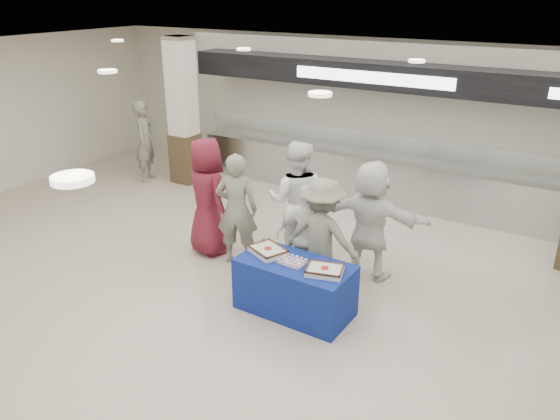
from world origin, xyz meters
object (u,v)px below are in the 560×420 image
Objects in this scene: sheet_cake_left at (268,250)px; civilian_maroon at (207,197)px; display_table at (295,287)px; soldier_a at (237,209)px; cupcake_tray at (292,261)px; chef_tall at (297,201)px; sheet_cake_right at (325,270)px; civilian_white at (371,220)px; soldier_bg at (146,141)px; soldier_b at (322,237)px; chef_short at (308,237)px.

sheet_cake_left is 1.88m from civilian_maroon.
soldier_a is (-1.52, 0.81, 0.54)m from display_table.
cupcake_tray is 0.19× the size of chef_tall.
sheet_cake_right is 2.17m from soldier_a.
civilian_maroon is 0.63m from soldier_a.
display_table is 0.84× the size of civilian_white.
display_table is 0.85× the size of soldier_bg.
display_table is at bearing 99.90° from chef_tall.
sheet_cake_left is at bearing 177.92° from civilian_maroon.
chef_tall is (-0.35, 1.40, 0.19)m from sheet_cake_left.
sheet_cake_left is 0.34× the size of soldier_b.
soldier_a is at bearing -161.06° from civilian_maroon.
cupcake_tray is (-0.49, 0.02, -0.02)m from sheet_cake_right.
soldier_b is 0.94× the size of civilian_white.
sheet_cake_left is at bearing 84.77° from chef_tall.
soldier_b reaches higher than chef_short.
chef_short is (-0.65, 0.75, 0.00)m from sheet_cake_right.
display_table is 0.79× the size of chef_tall.
civilian_white is (-0.01, 1.53, 0.13)m from sheet_cake_right.
display_table is at bearing -5.50° from sheet_cake_left.
cupcake_tray is 0.24× the size of chef_short.
civilian_white is at bearing -118.39° from soldier_b.
soldier_a is at bearing 22.49° from chef_tall.
soldier_bg reaches higher than sheet_cake_left.
soldier_bg is at bearing 149.87° from sheet_cake_left.
display_table is at bearing 42.38° from cupcake_tray.
civilian_maroon is at bearing 154.12° from sheet_cake_left.
soldier_bg is (-5.45, 2.34, 0.12)m from chef_short.
sheet_cake_left is 0.92m from sheet_cake_right.
sheet_cake_right is at bearing -2.74° from cupcake_tray.
sheet_cake_right is 0.99m from chef_short.
soldier_a reaches higher than chef_short.
cupcake_tray is 0.19× the size of civilian_maroon.
sheet_cake_left is at bearing 56.26° from civilian_white.
chef_short is (-0.18, 0.70, 0.42)m from display_table.
sheet_cake_right is 0.27× the size of civilian_maroon.
cupcake_tray is 0.71m from soldier_b.
chef_short is 0.86× the size of civilian_white.
cupcake_tray is at bearing -179.05° from civilian_maroon.
civilian_maroon reaches higher than soldier_bg.
soldier_a is (-1.49, 0.84, 0.13)m from cupcake_tray.
soldier_b is (0.09, 0.70, 0.09)m from cupcake_tray.
civilian_white reaches higher than display_table.
soldier_bg is at bearing -52.37° from soldier_a.
sheet_cake_left is at bearing 48.20° from chef_short.
display_table is 0.89× the size of soldier_b.
cupcake_tray is 0.21× the size of soldier_bg.
civilian_maroon is 1.23× the size of chef_short.
sheet_cake_right is (0.92, -0.10, -0.00)m from sheet_cake_left.
sheet_cake_left is at bearing 170.46° from cupcake_tray.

